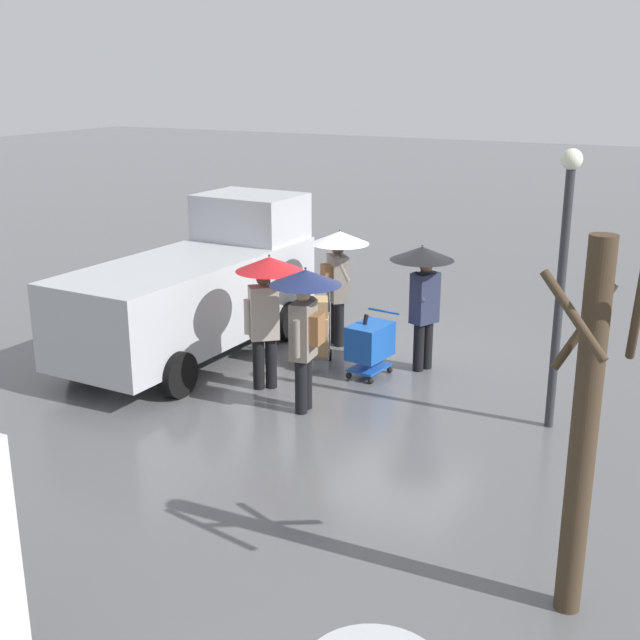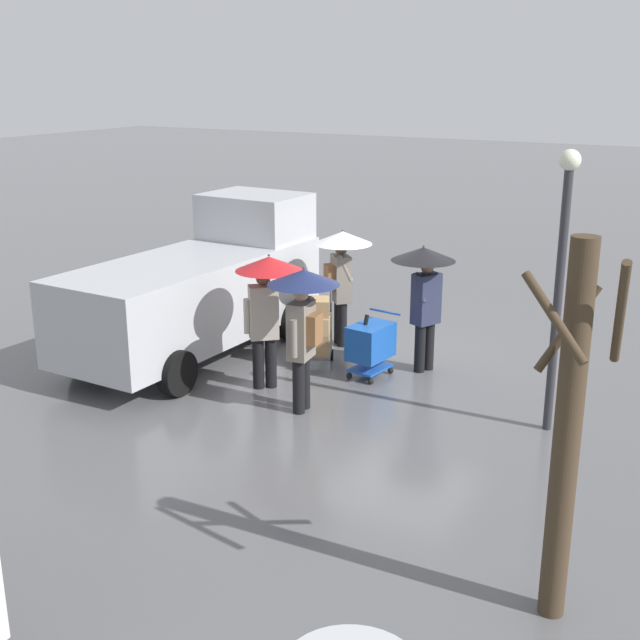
{
  "view_description": "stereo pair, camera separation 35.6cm",
  "coord_description": "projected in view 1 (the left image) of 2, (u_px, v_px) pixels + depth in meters",
  "views": [
    {
      "loc": [
        -4.97,
        12.58,
        4.83
      ],
      "look_at": [
        0.76,
        1.59,
        1.05
      ],
      "focal_mm": 46.34,
      "sensor_mm": 36.0,
      "label": 1
    },
    {
      "loc": [
        -5.28,
        12.41,
        4.83
      ],
      "look_at": [
        0.76,
        1.59,
        1.05
      ],
      "focal_mm": 46.34,
      "sensor_mm": 36.0,
      "label": 2
    }
  ],
  "objects": [
    {
      "name": "ground_plane",
      "position": [
        401.0,
        360.0,
        14.28
      ],
      "size": [
        90.0,
        90.0,
        0.0
      ],
      "primitive_type": "plane",
      "color": "#5B5B5E"
    },
    {
      "name": "slush_patch_under_van",
      "position": [
        245.0,
        302.0,
        17.81
      ],
      "size": [
        2.25,
        2.25,
        0.01
      ],
      "primitive_type": "cylinder",
      "color": "#999BA0",
      "rests_on": "ground"
    },
    {
      "name": "cargo_van_parked_right",
      "position": [
        199.0,
        287.0,
        14.38
      ],
      "size": [
        2.33,
        5.4,
        2.6
      ],
      "color": "#B7BABF",
      "rests_on": "ground"
    },
    {
      "name": "shopping_cart_vendor",
      "position": [
        370.0,
        343.0,
        13.4
      ],
      "size": [
        0.65,
        0.88,
        1.04
      ],
      "color": "#1951B2",
      "rests_on": "ground"
    },
    {
      "name": "hand_dolly_boxes",
      "position": [
        315.0,
        329.0,
        13.81
      ],
      "size": [
        0.76,
        0.85,
        1.32
      ],
      "color": "#515156",
      "rests_on": "ground"
    },
    {
      "name": "pedestrian_pink_side",
      "position": [
        305.0,
        307.0,
        11.77
      ],
      "size": [
        1.04,
        1.04,
        2.15
      ],
      "color": "black",
      "rests_on": "ground"
    },
    {
      "name": "pedestrian_black_side",
      "position": [
        423.0,
        278.0,
        13.36
      ],
      "size": [
        1.04,
        1.04,
        2.15
      ],
      "color": "black",
      "rests_on": "ground"
    },
    {
      "name": "pedestrian_white_side",
      "position": [
        338.0,
        261.0,
        14.61
      ],
      "size": [
        1.04,
        1.04,
        2.15
      ],
      "color": "black",
      "rests_on": "ground"
    },
    {
      "name": "pedestrian_far_side",
      "position": [
        267.0,
        291.0,
        12.6
      ],
      "size": [
        1.04,
        1.04,
        2.15
      ],
      "color": "black",
      "rests_on": "ground"
    },
    {
      "name": "bare_tree_near",
      "position": [
        585.0,
        425.0,
        7.18
      ],
      "size": [
        0.88,
        0.88,
        3.54
      ],
      "color": "#423323",
      "rests_on": "ground"
    },
    {
      "name": "street_lamp",
      "position": [
        563.0,
        262.0,
        10.96
      ],
      "size": [
        0.28,
        0.28,
        3.86
      ],
      "color": "#2D2D33",
      "rests_on": "ground"
    }
  ]
}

